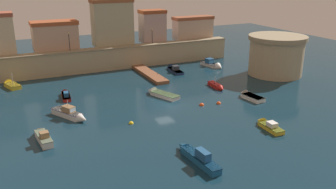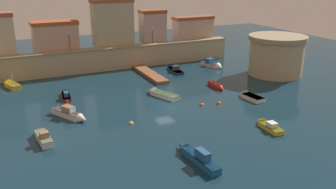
# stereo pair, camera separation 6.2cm
# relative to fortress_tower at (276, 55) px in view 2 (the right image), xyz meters

# --- Properties ---
(ground_plane) EXTENTS (133.26, 133.26, 0.00)m
(ground_plane) POSITION_rel_fortress_tower_xyz_m (-26.08, -6.21, -3.79)
(ground_plane) COLOR #112D3D
(quay_wall) EXTENTS (50.36, 2.51, 4.49)m
(quay_wall) POSITION_rel_fortress_tower_xyz_m (-26.08, 17.10, -1.53)
(quay_wall) COLOR tan
(quay_wall) RESTS_ON ground
(old_town_backdrop) EXTENTS (48.22, 4.47, 9.33)m
(old_town_backdrop) POSITION_rel_fortress_tower_xyz_m (-28.53, 20.10, 4.07)
(old_town_backdrop) COLOR #CCB492
(old_town_backdrop) RESTS_ON ground
(fortress_tower) EXTENTS (10.77, 10.77, 7.47)m
(fortress_tower) POSITION_rel_fortress_tower_xyz_m (0.00, 0.00, 0.00)
(fortress_tower) COLOR tan
(fortress_tower) RESTS_ON ground
(pier_dock) EXTENTS (2.34, 12.92, 0.70)m
(pier_dock) POSITION_rel_fortress_tower_xyz_m (-22.04, 9.54, -3.50)
(pier_dock) COLOR brown
(pier_dock) RESTS_ON ground
(quay_lamp_0) EXTENTS (0.32, 0.32, 3.48)m
(quay_lamp_0) POSITION_rel_fortress_tower_xyz_m (-35.11, 17.10, 3.00)
(quay_lamp_0) COLOR black
(quay_lamp_0) RESTS_ON quay_wall
(quay_lamp_1) EXTENTS (0.32, 0.32, 3.07)m
(quay_lamp_1) POSITION_rel_fortress_tower_xyz_m (-18.18, 17.10, 2.77)
(quay_lamp_1) COLOR black
(quay_lamp_1) RESTS_ON quay_wall
(moored_boat_0) EXTENTS (2.99, 4.83, 3.15)m
(moored_boat_0) POSITION_rel_fortress_tower_xyz_m (-46.27, 13.02, -3.43)
(moored_boat_0) COLOR gold
(moored_boat_0) RESTS_ON ground
(moored_boat_1) EXTENTS (1.42, 4.58, 2.05)m
(moored_boat_1) POSITION_rel_fortress_tower_xyz_m (-14.63, -2.59, -3.47)
(moored_boat_1) COLOR red
(moored_boat_1) RESTS_ON ground
(moored_boat_2) EXTENTS (4.26, 6.35, 2.68)m
(moored_boat_2) POSITION_rel_fortress_tower_xyz_m (-39.66, -5.36, -3.24)
(moored_boat_2) COLOR silver
(moored_boat_2) RESTS_ON ground
(moored_boat_3) EXTENTS (1.60, 4.76, 1.47)m
(moored_boat_3) POSITION_rel_fortress_tower_xyz_m (-17.75, -19.25, -3.45)
(moored_boat_3) COLOR gold
(moored_boat_3) RESTS_ON ground
(moored_boat_4) EXTENTS (2.75, 5.83, 3.07)m
(moored_boat_4) POSITION_rel_fortress_tower_xyz_m (-7.57, 9.87, -3.35)
(moored_boat_4) COLOR white
(moored_boat_4) RESTS_ON ground
(moored_boat_5) EXTENTS (2.18, 4.83, 1.63)m
(moored_boat_5) POSITION_rel_fortress_tower_xyz_m (-12.93, -9.13, -3.45)
(moored_boat_5) COLOR white
(moored_boat_5) RESTS_ON ground
(moored_boat_6) EXTENTS (4.01, 6.40, 1.65)m
(moored_boat_6) POSITION_rel_fortress_tower_xyz_m (-25.06, -1.97, -3.47)
(moored_boat_6) COLOR silver
(moored_boat_6) RESTS_ON ground
(moored_boat_7) EXTENTS (1.66, 7.36, 1.84)m
(moored_boat_7) POSITION_rel_fortress_tower_xyz_m (-30.01, -22.78, -3.27)
(moored_boat_7) COLOR #195689
(moored_boat_7) RESTS_ON ground
(moored_boat_8) EXTENTS (1.74, 5.48, 1.64)m
(moored_boat_8) POSITION_rel_fortress_tower_xyz_m (-43.98, -10.87, -3.29)
(moored_boat_8) COLOR silver
(moored_boat_8) RESTS_ON ground
(moored_boat_9) EXTENTS (2.01, 6.42, 1.81)m
(moored_boat_9) POSITION_rel_fortress_tower_xyz_m (-16.37, 10.79, -3.47)
(moored_boat_9) COLOR navy
(moored_boat_9) RESTS_ON ground
(moored_boat_10) EXTENTS (1.66, 5.45, 1.47)m
(moored_boat_10) POSITION_rel_fortress_tower_xyz_m (-38.69, 3.76, -3.45)
(moored_boat_10) COLOR red
(moored_boat_10) RESTS_ON ground
(mooring_buoy_0) EXTENTS (0.72, 0.72, 0.72)m
(mooring_buoy_0) POSITION_rel_fortress_tower_xyz_m (-21.22, -8.74, -3.79)
(mooring_buoy_0) COLOR #EA4C19
(mooring_buoy_0) RESTS_ON ground
(mooring_buoy_1) EXTENTS (0.62, 0.62, 0.62)m
(mooring_buoy_1) POSITION_rel_fortress_tower_xyz_m (-32.95, -10.67, -3.79)
(mooring_buoy_1) COLOR yellow
(mooring_buoy_1) RESTS_ON ground
(mooring_buoy_2) EXTENTS (0.69, 0.69, 0.69)m
(mooring_buoy_2) POSITION_rel_fortress_tower_xyz_m (-18.57, -9.23, -3.79)
(mooring_buoy_2) COLOR #EA4C19
(mooring_buoy_2) RESTS_ON ground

